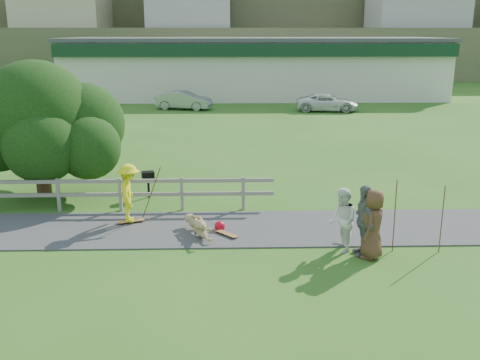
{
  "coord_description": "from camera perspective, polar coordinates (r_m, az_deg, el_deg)",
  "views": [
    {
      "loc": [
        1.42,
        -13.39,
        5.68
      ],
      "look_at": [
        1.86,
        2.0,
        1.37
      ],
      "focal_mm": 40.0,
      "sensor_mm": 36.0,
      "label": 1
    }
  ],
  "objects": [
    {
      "name": "pole_spec_left",
      "position": [
        14.63,
        16.17,
        -3.73
      ],
      "size": [
        0.03,
        0.03,
        1.97
      ],
      "primitive_type": "cylinder",
      "color": "brown",
      "rests_on": "ground"
    },
    {
      "name": "bbq",
      "position": [
        19.05,
        -9.74,
        -0.48
      ],
      "size": [
        0.5,
        0.42,
        0.94
      ],
      "primitive_type": null,
      "rotation": [
        0.0,
        0.0,
        0.24
      ],
      "color": "black",
      "rests_on": "ground"
    },
    {
      "name": "path",
      "position": [
        16.0,
        -6.64,
        -5.2
      ],
      "size": [
        34.0,
        3.0,
        0.04
      ],
      "primitive_type": "cube",
      "color": "#3E3E41",
      "rests_on": "ground"
    },
    {
      "name": "spectator_b",
      "position": [
        14.22,
        13.09,
        -4.21
      ],
      "size": [
        0.55,
        1.15,
        1.9
      ],
      "primitive_type": "imported",
      "rotation": [
        0.0,
        0.0,
        4.79
      ],
      "color": "slate",
      "rests_on": "ground"
    },
    {
      "name": "longboard_rider",
      "position": [
        16.67,
        -11.55,
        -4.45
      ],
      "size": [
        0.84,
        0.46,
        0.09
      ],
      "primitive_type": null,
      "rotation": [
        0.0,
        0.0,
        0.34
      ],
      "color": "olive",
      "rests_on": "ground"
    },
    {
      "name": "spectator_c",
      "position": [
        14.1,
        13.98,
        -4.59
      ],
      "size": [
        0.92,
        1.06,
        1.83
      ],
      "primitive_type": "imported",
      "rotation": [
        0.0,
        0.0,
        4.26
      ],
      "color": "brown",
      "rests_on": "ground"
    },
    {
      "name": "strip_mall",
      "position": [
        48.5,
        1.45,
        11.96
      ],
      "size": [
        32.5,
        10.75,
        5.1
      ],
      "color": "beige",
      "rests_on": "ground"
    },
    {
      "name": "fence",
      "position": [
        18.43,
        -20.68,
        -1.01
      ],
      "size": [
        15.05,
        0.1,
        1.1
      ],
      "color": "slate",
      "rests_on": "ground"
    },
    {
      "name": "car_silver",
      "position": [
        40.44,
        -6.05,
        8.46
      ],
      "size": [
        4.39,
        2.36,
        1.37
      ],
      "primitive_type": "imported",
      "rotation": [
        0.0,
        0.0,
        1.34
      ],
      "color": "gray",
      "rests_on": "ground"
    },
    {
      "name": "car_white",
      "position": [
        39.89,
        9.29,
        8.15
      ],
      "size": [
        4.7,
        2.56,
        1.25
      ],
      "primitive_type": "imported",
      "rotation": [
        0.0,
        0.0,
        1.46
      ],
      "color": "white",
      "rests_on": "ground"
    },
    {
      "name": "longboard_fallen",
      "position": [
        15.37,
        -1.43,
        -5.89
      ],
      "size": [
        0.69,
        0.72,
        0.09
      ],
      "primitive_type": null,
      "rotation": [
        0.0,
        0.0,
        -0.81
      ],
      "color": "olive",
      "rests_on": "ground"
    },
    {
      "name": "ground",
      "position": [
        14.62,
        -7.13,
        -7.37
      ],
      "size": [
        260.0,
        260.0,
        0.0
      ],
      "primitive_type": "plane",
      "color": "#2D601B",
      "rests_on": "ground"
    },
    {
      "name": "skater_rider",
      "position": [
        16.41,
        -11.71,
        -1.69
      ],
      "size": [
        0.81,
        1.22,
        1.77
      ],
      "primitive_type": "imported",
      "rotation": [
        0.0,
        0.0,
        1.7
      ],
      "color": "yellow",
      "rests_on": "ground"
    },
    {
      "name": "helmet",
      "position": [
        15.75,
        -2.17,
        -4.92
      ],
      "size": [
        0.31,
        0.31,
        0.31
      ],
      "primitive_type": "sphere",
      "color": "red",
      "rests_on": "ground"
    },
    {
      "name": "pole_rider",
      "position": [
        16.69,
        -9.46,
        -1.24
      ],
      "size": [
        0.03,
        0.03,
        1.8
      ],
      "primitive_type": "cylinder",
      "color": "brown",
      "rests_on": "ground"
    },
    {
      "name": "tree",
      "position": [
        19.99,
        -20.61,
        3.91
      ],
      "size": [
        6.05,
        6.05,
        3.92
      ],
      "primitive_type": null,
      "color": "black",
      "rests_on": "ground"
    },
    {
      "name": "pole_spec_right",
      "position": [
        15.0,
        20.74,
        -3.95
      ],
      "size": [
        0.03,
        0.03,
        1.83
      ],
      "primitive_type": "cylinder",
      "color": "brown",
      "rests_on": "ground"
    },
    {
      "name": "spectator_a",
      "position": [
        14.38,
        10.88,
        -4.24
      ],
      "size": [
        0.76,
        0.92,
        1.72
      ],
      "primitive_type": "imported",
      "rotation": [
        0.0,
        0.0,
        4.85
      ],
      "color": "white",
      "rests_on": "ground"
    },
    {
      "name": "skater_fallen",
      "position": [
        15.39,
        -4.43,
        -4.89
      ],
      "size": [
        1.67,
        1.01,
        0.6
      ],
      "primitive_type": "imported",
      "rotation": [
        0.0,
        0.0,
        0.4
      ],
      "color": "tan",
      "rests_on": "ground"
    }
  ]
}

